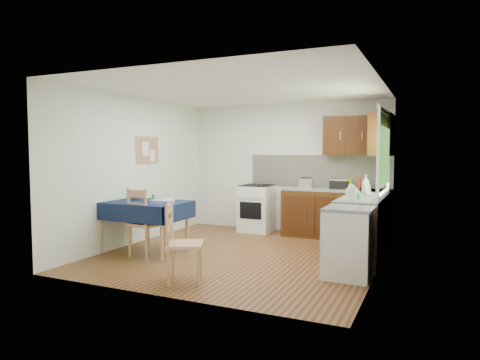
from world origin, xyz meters
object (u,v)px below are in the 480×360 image
at_px(chair_far, 144,220).
at_px(chair_near, 181,240).
at_px(toaster, 306,183).
at_px(sandwich_press, 339,184).
at_px(dish_rack, 368,194).
at_px(kettle, 351,194).
at_px(dining_table, 144,208).

bearing_deg(chair_far, chair_near, 156.19).
distance_m(chair_near, toaster, 3.41).
bearing_deg(sandwich_press, chair_far, -121.95).
bearing_deg(dish_rack, toaster, 149.12).
height_order(toaster, kettle, kettle).
distance_m(dining_table, chair_far, 0.33).
bearing_deg(toaster, sandwich_press, -13.09).
distance_m(chair_far, sandwich_press, 3.51).
height_order(dining_table, toaster, toaster).
distance_m(dining_table, toaster, 3.01).
xyz_separation_m(dining_table, toaster, (1.95, 2.27, 0.29)).
bearing_deg(dining_table, chair_far, -52.27).
distance_m(toaster, sandwich_press, 0.60).
relative_size(dish_rack, kettle, 1.72).
bearing_deg(sandwich_press, dish_rack, -45.22).
xyz_separation_m(toaster, kettle, (1.14, -1.85, 0.02)).
relative_size(chair_far, toaster, 4.14).
relative_size(sandwich_press, dish_rack, 0.73).
relative_size(dining_table, sandwich_press, 4.28).
xyz_separation_m(dining_table, kettle, (3.08, 0.43, 0.31)).
height_order(dish_rack, kettle, kettle).
bearing_deg(sandwich_press, toaster, -164.48).
height_order(dining_table, kettle, kettle).
height_order(chair_near, kettle, kettle).
relative_size(toaster, dish_rack, 0.60).
bearing_deg(chair_near, toaster, -35.59).
distance_m(chair_near, kettle, 2.35).
distance_m(chair_near, dish_rack, 3.08).
bearing_deg(chair_near, sandwich_press, -44.91).
relative_size(chair_far, kettle, 4.27).
bearing_deg(toaster, dish_rack, -53.49).
bearing_deg(dish_rack, dining_table, -151.42).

